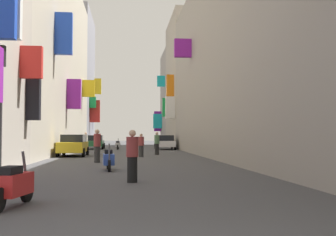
% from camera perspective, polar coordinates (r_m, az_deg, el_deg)
% --- Properties ---
extents(ground_plane, '(140.00, 140.00, 0.00)m').
position_cam_1_polar(ground_plane, '(33.28, -5.50, -4.88)').
color(ground_plane, '#424244').
extents(building_left_mid_b, '(7.36, 29.56, 16.25)m').
position_cam_1_polar(building_left_mid_b, '(37.82, -17.79, 7.89)').
color(building_left_mid_b, '#BCB29E').
rests_on(building_left_mid_b, ground).
extents(building_left_mid_c, '(7.33, 12.07, 17.99)m').
position_cam_1_polar(building_left_mid_c, '(58.24, -13.46, 5.13)').
color(building_left_mid_c, gray).
rests_on(building_left_mid_c, ground).
extents(building_right_near, '(7.37, 39.96, 13.30)m').
position_cam_1_polar(building_right_near, '(25.13, 13.47, 9.59)').
color(building_right_near, gray).
rests_on(building_right_near, ground).
extents(building_right_mid_a, '(7.00, 11.24, 15.35)m').
position_cam_1_polar(building_right_mid_a, '(49.86, 3.72, 4.79)').
color(building_right_mid_a, '#9E9384').
rests_on(building_right_mid_a, ground).
extents(building_right_mid_b, '(7.27, 8.80, 13.26)m').
position_cam_1_polar(building_right_mid_b, '(59.63, 2.14, 2.61)').
color(building_right_mid_b, gray).
rests_on(building_right_mid_b, ground).
extents(parked_car_yellow, '(1.89, 4.31, 1.50)m').
position_cam_1_polar(parked_car_yellow, '(29.81, -12.91, -3.62)').
color(parked_car_yellow, gold).
rests_on(parked_car_yellow, ground).
extents(parked_car_white, '(1.96, 4.38, 1.44)m').
position_cam_1_polar(parked_car_white, '(42.33, -0.43, -3.32)').
color(parked_car_white, white).
rests_on(parked_car_white, ground).
extents(parked_car_green, '(1.97, 4.03, 1.44)m').
position_cam_1_polar(parked_car_green, '(44.04, -10.06, -3.25)').
color(parked_car_green, '#236638').
rests_on(parked_car_green, ground).
extents(scooter_blue, '(0.54, 1.94, 1.13)m').
position_cam_1_polar(scooter_blue, '(17.57, -8.19, -5.65)').
color(scooter_blue, '#2D4CAD').
rests_on(scooter_blue, ground).
extents(scooter_silver, '(0.49, 1.79, 1.13)m').
position_cam_1_polar(scooter_silver, '(42.47, -6.93, -3.69)').
color(scooter_silver, '#ADADB2').
rests_on(scooter_silver, ground).
extents(scooter_red, '(0.62, 1.75, 1.13)m').
position_cam_1_polar(scooter_red, '(9.20, -20.54, -8.59)').
color(scooter_red, red).
rests_on(scooter_red, ground).
extents(pedestrian_crossing, '(0.39, 0.39, 1.57)m').
position_cam_1_polar(pedestrian_crossing, '(27.87, -3.72, -3.79)').
color(pedestrian_crossing, '#2C2C2C').
rests_on(pedestrian_crossing, ground).
extents(pedestrian_near_left, '(0.54, 0.54, 1.64)m').
position_cam_1_polar(pedestrian_near_left, '(13.03, -4.94, -5.27)').
color(pedestrian_near_left, black).
rests_on(pedestrian_near_left, ground).
extents(pedestrian_near_right, '(0.51, 0.51, 1.70)m').
position_cam_1_polar(pedestrian_near_right, '(30.99, -1.54, -3.51)').
color(pedestrian_near_right, black).
rests_on(pedestrian_near_right, ground).
extents(pedestrian_mid_street, '(0.51, 0.51, 1.73)m').
position_cam_1_polar(pedestrian_mid_street, '(38.91, -11.27, -3.20)').
color(pedestrian_mid_street, '#2D2D2D').
rests_on(pedestrian_mid_street, ground).
extents(pedestrian_far_away, '(0.50, 0.50, 1.78)m').
position_cam_1_polar(pedestrian_far_away, '(22.54, -9.74, -3.81)').
color(pedestrian_far_away, '#2A2A2A').
rests_on(pedestrian_far_away, ground).
extents(traffic_light_near_corner, '(0.26, 0.34, 4.71)m').
position_cam_1_polar(traffic_light_near_corner, '(16.09, -22.05, 3.88)').
color(traffic_light_near_corner, '#2D2D2D').
rests_on(traffic_light_near_corner, ground).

